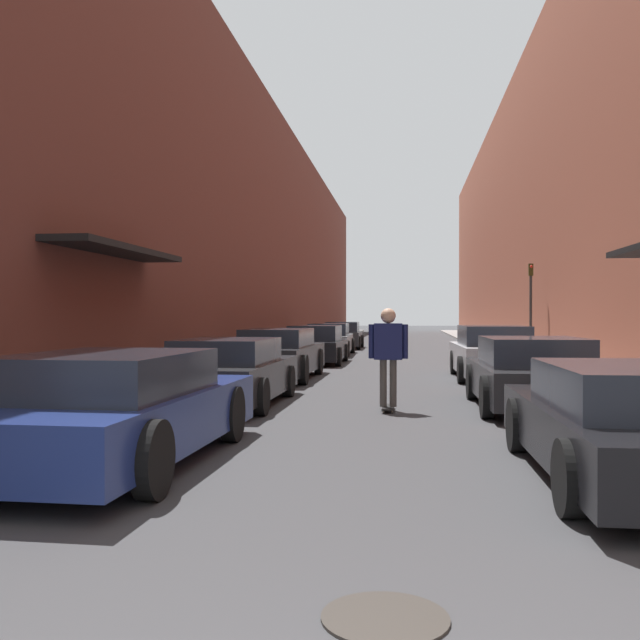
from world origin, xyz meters
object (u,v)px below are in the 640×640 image
object	(u,v)px
parked_car_left_4	(329,340)
parked_car_left_1	(230,373)
skateboarder	(388,348)
traffic_light	(531,299)
parked_car_left_2	(279,354)
parked_car_right_1	(532,374)
parked_car_left_3	(316,345)
parked_car_left_5	(343,336)
manhole_cover	(385,618)
parked_car_left_0	(115,409)
parked_car_right_0	(635,424)
parked_car_right_2	(492,353)

from	to	relation	value
parked_car_left_4	parked_car_left_1	bearing A→B (deg)	-90.26
skateboarder	traffic_light	distance (m)	15.84
parked_car_left_2	parked_car_right_1	size ratio (longest dim) A/B	1.13
parked_car_left_3	parked_car_right_1	world-z (taller)	parked_car_left_3
parked_car_left_1	parked_car_right_1	xyz separation A→B (m)	(5.36, 0.06, 0.02)
parked_car_left_5	manhole_cover	xyz separation A→B (m)	(2.96, -30.63, -0.61)
parked_car_left_0	parked_car_right_1	size ratio (longest dim) A/B	1.13
parked_car_right_0	parked_car_right_1	size ratio (longest dim) A/B	1.08
traffic_light	parked_car_left_1	bearing A→B (deg)	-118.16
parked_car_left_0	parked_car_right_0	size ratio (longest dim) A/B	1.05
parked_car_right_2	skateboarder	distance (m)	6.84
parked_car_left_1	skateboarder	size ratio (longest dim) A/B	2.50
parked_car_left_4	parked_car_right_0	distance (m)	22.25
parked_car_left_4	parked_car_left_2	bearing A→B (deg)	-90.55
parked_car_left_1	parked_car_left_5	distance (m)	21.80
parked_car_left_2	parked_car_right_0	distance (m)	11.89
parked_car_left_1	parked_car_left_2	distance (m)	5.21
parked_car_left_3	manhole_cover	bearing A→B (deg)	-81.65
parked_car_left_5	parked_car_right_1	distance (m)	22.36
parked_car_left_0	parked_car_left_4	size ratio (longest dim) A/B	1.01
parked_car_left_0	parked_car_left_2	distance (m)	10.40
parked_car_left_1	skateboarder	world-z (taller)	skateboarder
parked_car_left_1	parked_car_right_0	world-z (taller)	parked_car_left_1
skateboarder	manhole_cover	bearing A→B (deg)	-88.65
parked_car_left_2	parked_car_left_3	size ratio (longest dim) A/B	1.17
parked_car_left_0	parked_car_left_1	xyz separation A→B (m)	(-0.02, 5.19, -0.02)
parked_car_left_2	parked_car_left_3	xyz separation A→B (m)	(0.20, 5.84, -0.02)
parked_car_right_0	manhole_cover	distance (m)	4.22
parked_car_left_4	parked_car_right_2	xyz separation A→B (m)	(5.31, -10.35, 0.04)
parked_car_left_2	skateboarder	world-z (taller)	skateboarder
parked_car_left_2	skateboarder	distance (m)	6.39
parked_car_left_0	traffic_light	world-z (taller)	traffic_light
parked_car_left_1	parked_car_left_4	xyz separation A→B (m)	(0.08, 16.24, 0.03)
parked_car_left_2	parked_car_right_2	size ratio (longest dim) A/B	1.06
parked_car_left_2	parked_car_right_0	size ratio (longest dim) A/B	1.05
parked_car_left_2	parked_car_left_3	distance (m)	5.85
parked_car_left_4	parked_car_left_5	distance (m)	5.56
traffic_light	parked_car_left_0	bearing A→B (deg)	-111.48
skateboarder	manhole_cover	size ratio (longest dim) A/B	2.51
parked_car_left_3	skateboarder	bearing A→B (deg)	-76.71
parked_car_right_0	traffic_light	distance (m)	20.12
parked_car_left_2	parked_car_right_2	world-z (taller)	parked_car_right_2
parked_car_right_0	parked_car_left_1	bearing A→B (deg)	135.41
parked_car_left_1	manhole_cover	bearing A→B (deg)	-70.71
parked_car_left_2	skateboarder	xyz separation A→B (m)	(2.92, -5.67, 0.45)
parked_car_left_3	manhole_cover	distance (m)	20.09
parked_car_left_5	parked_car_right_0	xyz separation A→B (m)	(5.31, -27.16, -0.05)
traffic_light	parked_car_right_0	bearing A→B (deg)	-96.76
parked_car_left_5	parked_car_right_2	bearing A→B (deg)	-71.73
parked_car_left_0	parked_car_right_2	distance (m)	12.31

